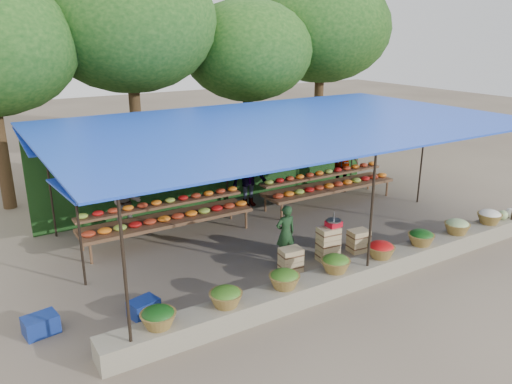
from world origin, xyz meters
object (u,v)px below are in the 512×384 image
crate_counter (327,247)px  vendor_seated (285,233)px  weighing_scale (334,223)px  blue_crate_back (41,325)px  blue_crate_front (144,308)px

crate_counter → vendor_seated: vendor_seated is taller
crate_counter → weighing_scale: (0.16, 0.00, 0.54)m
vendor_seated → crate_counter: bearing=152.6°
weighing_scale → blue_crate_back: weighing_scale is taller
weighing_scale → vendor_seated: 1.07m
crate_counter → blue_crate_front: size_ratio=4.75×
weighing_scale → vendor_seated: vendor_seated is taller
weighing_scale → blue_crate_back: bearing=176.9°
vendor_seated → blue_crate_back: size_ratio=2.37×
crate_counter → blue_crate_back: crate_counter is taller
crate_counter → blue_crate_front: 4.19m
weighing_scale → vendor_seated: bearing=152.1°
weighing_scale → blue_crate_back: 6.05m
crate_counter → weighing_scale: weighing_scale is taller
blue_crate_back → vendor_seated: bearing=-6.4°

